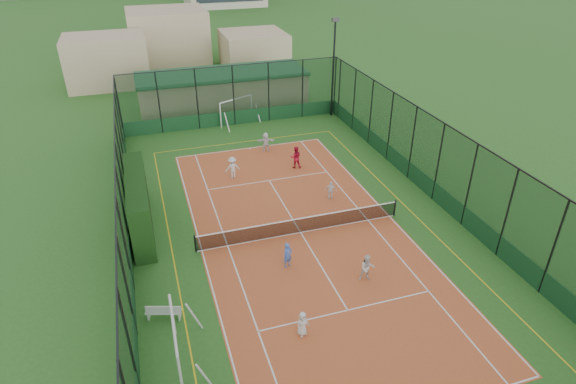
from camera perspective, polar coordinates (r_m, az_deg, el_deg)
The scene contains 18 objects.
ground at distance 26.78m, azimuth 1.51°, elevation -4.84°, with size 300.00×300.00×0.00m, color #286121.
court_slab at distance 26.77m, azimuth 1.51°, elevation -4.83°, with size 11.17×23.97×0.01m, color #A74E25.
tennis_net at distance 26.48m, azimuth 1.53°, elevation -3.90°, with size 11.67×0.12×1.06m, color black, non-canonical shape.
perimeter_fence at distance 25.45m, azimuth 1.59°, elevation -0.19°, with size 18.12×34.12×5.00m, color black, non-canonical shape.
floodlight_ne at distance 42.15m, azimuth 5.38°, elevation 14.34°, with size 0.60×0.26×8.25m, color black, non-canonical shape.
clubhouse at distance 45.51m, azimuth -7.76°, elevation 12.01°, with size 15.20×7.20×3.15m, color tan, non-canonical shape.
hedge_left at distance 27.61m, azimuth -17.24°, elevation -1.35°, with size 1.06×7.09×3.10m, color black.
white_bench at distance 22.03m, azimuth -14.54°, elevation -13.50°, with size 1.53×0.42×0.86m, color white, non-canonical shape.
futsal_goal_near at distance 19.67m, azimuth -13.10°, elevation -17.10°, with size 0.96×3.32×2.14m, color white, non-canonical shape.
futsal_goal_far at distance 41.19m, azimuth -6.13°, elevation 9.49°, with size 3.34×0.97×2.16m, color white, non-canonical shape.
child_near_left at distance 20.61m, azimuth 1.73°, elevation -15.34°, with size 0.57×0.37×1.16m, color silver.
child_near_mid at distance 23.97m, azimuth -0.04°, elevation -7.48°, with size 0.50×0.33×1.36m, color #496FD0.
child_near_right at distance 23.45m, azimuth 9.37°, elevation -8.85°, with size 0.68×0.53×1.41m, color silver.
child_far_left at distance 32.22m, azimuth -6.59°, elevation 2.90°, with size 0.97×0.56×1.51m, color silver.
child_far_right at distance 29.72m, azimuth 5.10°, elevation 0.21°, with size 0.70×0.29×1.20m, color white.
child_far_back at distance 35.94m, azimuth -2.65°, elevation 5.95°, with size 1.35×0.43×1.45m, color white.
coach at distance 33.36m, azimuth 0.92°, elevation 4.14°, with size 0.76×0.60×1.57m, color #B0122A.
tennis_balls at distance 28.61m, azimuth 4.51°, elevation -2.34°, with size 2.05×0.70×0.07m.
Camera 1 is at (-7.40, -20.80, 15.15)m, focal length 30.00 mm.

